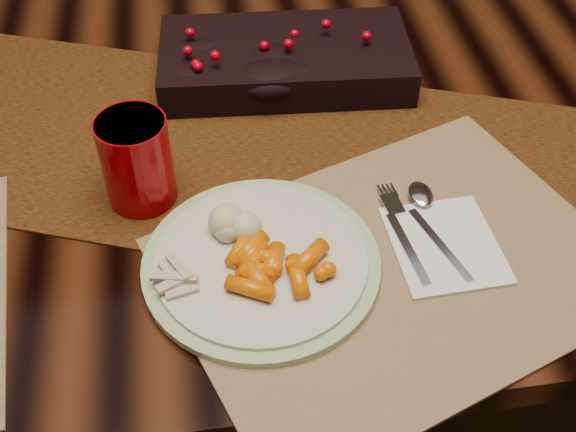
{
  "coord_description": "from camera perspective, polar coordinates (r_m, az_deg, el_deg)",
  "views": [
    {
      "loc": [
        -0.07,
        -0.83,
        1.37
      ],
      "look_at": [
        0.01,
        -0.28,
        0.8
      ],
      "focal_mm": 45.0,
      "sensor_mm": 36.0,
      "label": 1
    }
  ],
  "objects": [
    {
      "name": "table_runner",
      "position": [
        0.94,
        -1.46,
        4.75
      ],
      "size": [
        1.87,
        1.02,
        0.0
      ],
      "primitive_type": "cube",
      "rotation": [
        0.0,
        0.0,
        -0.36
      ],
      "color": "#55310B",
      "rests_on": "dining_table"
    },
    {
      "name": "baby_carrots",
      "position": [
        0.78,
        -0.79,
        -3.86
      ],
      "size": [
        0.12,
        0.11,
        0.02
      ],
      "primitive_type": null,
      "rotation": [
        0.0,
        0.0,
        0.3
      ],
      "color": "#E15F00",
      "rests_on": "dinner_plate"
    },
    {
      "name": "fork",
      "position": [
        0.84,
        9.14,
        -1.62
      ],
      "size": [
        0.04,
        0.14,
        0.0
      ],
      "primitive_type": null,
      "rotation": [
        0.0,
        0.0,
        0.13
      ],
      "color": "#B8B6CB",
      "rests_on": "napkin"
    },
    {
      "name": "placemat_main",
      "position": [
        0.82,
        8.49,
        -4.03
      ],
      "size": [
        0.58,
        0.5,
        0.0
      ],
      "primitive_type": "cube",
      "rotation": [
        0.0,
        0.0,
        0.35
      ],
      "color": "#936D49",
      "rests_on": "dining_table"
    },
    {
      "name": "napkin",
      "position": [
        0.84,
        12.27,
        -2.26
      ],
      "size": [
        0.12,
        0.14,
        0.0
      ],
      "primitive_type": "cube",
      "rotation": [
        0.0,
        0.0,
        0.04
      ],
      "color": "white",
      "rests_on": "placemat_main"
    },
    {
      "name": "dinner_plate",
      "position": [
        0.8,
        -2.13,
        -3.68
      ],
      "size": [
        0.34,
        0.34,
        0.01
      ],
      "primitive_type": "cylinder",
      "rotation": [
        0.0,
        0.0,
        0.36
      ],
      "color": "beige",
      "rests_on": "placemat_main"
    },
    {
      "name": "floor",
      "position": [
        1.61,
        -1.97,
        -12.79
      ],
      "size": [
        5.0,
        5.0,
        0.0
      ],
      "primitive_type": "plane",
      "color": "black",
      "rests_on": "ground"
    },
    {
      "name": "red_cup",
      "position": [
        0.86,
        -11.86,
        4.29
      ],
      "size": [
        0.09,
        0.09,
        0.11
      ],
      "primitive_type": "cylinder",
      "rotation": [
        0.0,
        0.0,
        0.13
      ],
      "color": "#8A0208",
      "rests_on": "placemat_main"
    },
    {
      "name": "dining_table",
      "position": [
        1.3,
        -2.37,
        -4.18
      ],
      "size": [
        1.8,
        1.0,
        0.75
      ],
      "primitive_type": "cube",
      "color": "black",
      "rests_on": "floor"
    },
    {
      "name": "mashed_potatoes",
      "position": [
        0.81,
        -4.8,
        -0.25
      ],
      "size": [
        0.1,
        0.1,
        0.05
      ],
      "primitive_type": null,
      "rotation": [
        0.0,
        0.0,
        0.28
      ],
      "color": "tan",
      "rests_on": "dinner_plate"
    },
    {
      "name": "centerpiece",
      "position": [
        1.06,
        -0.24,
        12.6
      ],
      "size": [
        0.37,
        0.21,
        0.07
      ],
      "primitive_type": null,
      "rotation": [
        0.0,
        0.0,
        -0.07
      ],
      "color": "black",
      "rests_on": "table_runner"
    },
    {
      "name": "turkey_shreds",
      "position": [
        0.77,
        -7.95,
        -4.79
      ],
      "size": [
        0.09,
        0.08,
        0.02
      ],
      "primitive_type": null,
      "rotation": [
        0.0,
        0.0,
        -0.29
      ],
      "color": "tan",
      "rests_on": "dinner_plate"
    },
    {
      "name": "spoon",
      "position": [
        0.85,
        11.42,
        -0.95
      ],
      "size": [
        0.07,
        0.15,
        0.0
      ],
      "primitive_type": null,
      "rotation": [
        0.0,
        0.0,
        0.3
      ],
      "color": "silver",
      "rests_on": "napkin"
    }
  ]
}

